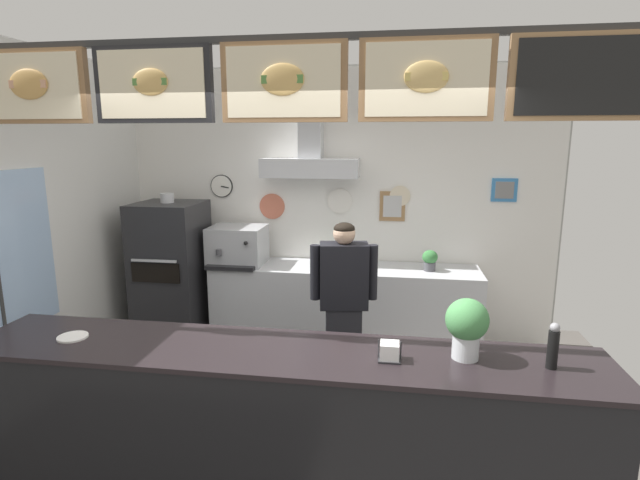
% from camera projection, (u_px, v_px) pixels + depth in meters
% --- Properties ---
extents(ground_plane, '(5.68, 5.68, 0.00)m').
position_uv_depth(ground_plane, '(296.00, 459.00, 3.49)').
color(ground_plane, '#514C47').
extents(back_wall_assembly, '(4.74, 2.70, 3.00)m').
position_uv_depth(back_wall_assembly, '(334.00, 200.00, 5.30)').
color(back_wall_assembly, '#9E9E99').
rests_on(back_wall_assembly, ground_plane).
extents(service_counter, '(3.72, 0.65, 1.04)m').
position_uv_depth(service_counter, '(280.00, 431.00, 2.93)').
color(service_counter, black).
rests_on(service_counter, ground_plane).
extents(back_prep_counter, '(2.81, 0.64, 0.91)m').
position_uv_depth(back_prep_counter, '(344.00, 308.00, 5.27)').
color(back_prep_counter, silver).
rests_on(back_prep_counter, ground_plane).
extents(pizza_oven, '(0.68, 0.74, 1.68)m').
position_uv_depth(pizza_oven, '(172.00, 275.00, 5.29)').
color(pizza_oven, '#232326').
rests_on(pizza_oven, ground_plane).
extents(shop_worker, '(0.54, 0.28, 1.59)m').
position_uv_depth(shop_worker, '(343.00, 311.00, 4.03)').
color(shop_worker, '#232328').
rests_on(shop_worker, ground_plane).
extents(espresso_machine, '(0.58, 0.57, 0.41)m').
position_uv_depth(espresso_machine, '(237.00, 245.00, 5.28)').
color(espresso_machine, '#B7BABF').
rests_on(espresso_machine, back_prep_counter).
extents(potted_sage, '(0.16, 0.16, 0.21)m').
position_uv_depth(potted_sage, '(430.00, 260.00, 5.00)').
color(potted_sage, '#4C4C51').
rests_on(potted_sage, back_prep_counter).
extents(potted_thyme, '(0.21, 0.21, 0.25)m').
position_uv_depth(potted_thyme, '(328.00, 253.00, 5.19)').
color(potted_thyme, '#9E563D').
rests_on(potted_thyme, back_prep_counter).
extents(condiment_plate, '(0.18, 0.18, 0.01)m').
position_uv_depth(condiment_plate, '(73.00, 337.00, 3.00)').
color(condiment_plate, white).
rests_on(condiment_plate, service_counter).
extents(pepper_grinder, '(0.06, 0.06, 0.25)m').
position_uv_depth(pepper_grinder, '(553.00, 346.00, 2.58)').
color(pepper_grinder, black).
rests_on(pepper_grinder, service_counter).
extents(napkin_holder, '(0.13, 0.12, 0.11)m').
position_uv_depth(napkin_holder, '(390.00, 352.00, 2.69)').
color(napkin_holder, '#262628').
rests_on(napkin_holder, service_counter).
extents(basil_vase, '(0.23, 0.23, 0.34)m').
position_uv_depth(basil_vase, '(467.00, 326.00, 2.68)').
color(basil_vase, silver).
rests_on(basil_vase, service_counter).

